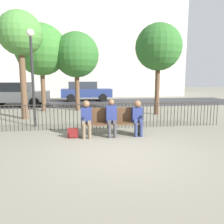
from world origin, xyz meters
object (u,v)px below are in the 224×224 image
Objects in this scene: tree_0 at (76,55)px; tree_2 at (41,50)px; seated_person_1 at (111,116)px; parked_car_1 at (15,94)px; tree_1 at (158,48)px; tree_3 at (20,35)px; seated_person_2 at (137,116)px; lamp_post at (32,63)px; seated_person_0 at (86,117)px; backpack at (73,133)px; parked_car_0 at (86,91)px; park_bench at (112,121)px.

tree_2 reaches higher than tree_0.
tree_2 is (-1.95, 0.08, 0.27)m from tree_0.
tree_0 is at bearing 100.97° from seated_person_1.
seated_person_1 is 10.36m from parked_car_1.
tree_1 is 0.96× the size of tree_3.
tree_3 is at bearing 140.30° from seated_person_2.
lamp_post is (-1.60, -4.20, -0.76)m from tree_0.
seated_person_0 is at bearing -86.44° from tree_0.
seated_person_1 is 3.68× the size of backpack.
parked_car_0 is at bearing 86.89° from backpack.
backpack is 7.28m from tree_2.
seated_person_1 is at bearing -45.83° from tree_3.
seated_person_2 is at bearing -83.02° from parked_car_0.
park_bench is at bearing -78.56° from tree_0.
tree_0 is 1.22× the size of lamp_post.
seated_person_0 is 0.26× the size of tree_0.
seated_person_1 is 0.86m from seated_person_2.
parked_car_0 is at bearing 93.01° from park_bench.
tree_3 is at bearing 126.97° from seated_person_0.
parked_car_0 reaches higher than seated_person_2.
tree_1 is 6.58m from tree_3.
park_bench is 1.64× the size of seated_person_1.
tree_3 is at bearing -70.23° from parked_car_1.
seated_person_2 is 4.49m from lamp_post.
parked_car_0 is (2.54, 5.67, -2.63)m from tree_2.
tree_0 is (-1.21, 5.99, 2.70)m from park_bench.
lamp_post is at bearing 129.03° from backpack.
lamp_post is at bearing -110.80° from tree_0.
parked_car_0 is (-0.62, 11.75, 0.34)m from park_bench.
tree_1 is 8.92m from parked_car_0.
tree_3 is 1.15× the size of parked_car_1.
lamp_post is (-2.78, 1.92, 1.77)m from seated_person_1.
parked_car_0 is (2.99, 8.19, -2.95)m from tree_3.
seated_person_2 is 5.39m from tree_1.
tree_0 is (-0.38, 6.12, 2.53)m from seated_person_0.
backpack is 0.07× the size of tree_1.
tree_3 is (-6.56, -0.43, 0.37)m from tree_1.
seated_person_2 is 0.25× the size of tree_1.
tree_0 is at bearing 45.45° from tree_3.
seated_person_0 is at bearing -62.35° from parked_car_1.
tree_0 reaches higher than park_bench.
seated_person_1 is at bearing -0.73° from backpack.
seated_person_2 is 10.84m from parked_car_1.
seated_person_1 is 0.27× the size of tree_0.
seated_person_1 is at bearing 0.11° from seated_person_0.
parked_car_1 is at bearing 115.46° from backpack.
seated_person_0 is 0.68m from backpack.
parked_car_1 is at bearing 147.52° from tree_0.
seated_person_2 is 0.28× the size of parked_car_1.
seated_person_2 is at bearing -71.50° from tree_0.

